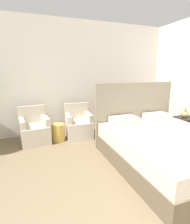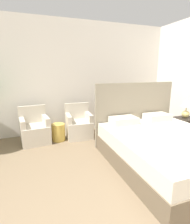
% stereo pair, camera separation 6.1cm
% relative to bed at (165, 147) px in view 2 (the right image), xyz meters
% --- Properties ---
extents(wall_back, '(10.00, 0.06, 2.90)m').
position_rel_bed_xyz_m(wall_back, '(-1.19, 2.33, 1.13)').
color(wall_back, silver).
rests_on(wall_back, ground_plane).
extents(bed, '(1.89, 2.21, 1.39)m').
position_rel_bed_xyz_m(bed, '(0.00, 0.00, 0.00)').
color(bed, brown).
rests_on(bed, ground_plane).
extents(armchair_near_window_left, '(0.68, 0.66, 0.83)m').
position_rel_bed_xyz_m(armchair_near_window_left, '(-2.16, 1.78, -0.04)').
color(armchair_near_window_left, beige).
rests_on(armchair_near_window_left, ground_plane).
extents(armchair_near_window_right, '(0.65, 0.63, 0.83)m').
position_rel_bed_xyz_m(armchair_near_window_right, '(-1.11, 1.78, -0.04)').
color(armchair_near_window_right, beige).
rests_on(armchair_near_window_right, ground_plane).
extents(nightstand, '(0.49, 0.42, 0.55)m').
position_rel_bed_xyz_m(nightstand, '(1.24, 0.74, -0.04)').
color(nightstand, black).
rests_on(nightstand, ground_plane).
extents(table_lamp, '(0.27, 0.27, 0.46)m').
position_rel_bed_xyz_m(table_lamp, '(1.24, 0.76, 0.52)').
color(table_lamp, tan).
rests_on(table_lamp, nightstand).
extents(side_table, '(0.31, 0.31, 0.41)m').
position_rel_bed_xyz_m(side_table, '(-1.63, 1.72, -0.11)').
color(side_table, gold).
rests_on(side_table, ground_plane).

